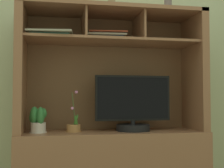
# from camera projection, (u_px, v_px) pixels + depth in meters

# --- Properties ---
(back_wall) EXTENTS (6.00, 0.02, 2.80)m
(back_wall) POSITION_uv_depth(u_px,v_px,m) (106.00, 31.00, 2.78)
(back_wall) COLOR #9FAA7E
(back_wall) RESTS_ON ground
(media_console) EXTENTS (1.47, 0.51, 1.51)m
(media_console) POSITION_uv_depth(u_px,v_px,m) (112.00, 140.00, 2.47)
(media_console) COLOR brown
(media_console) RESTS_ON ground
(tv_monitor) EXTENTS (0.61, 0.27, 0.44)m
(tv_monitor) POSITION_uv_depth(u_px,v_px,m) (133.00, 108.00, 2.48)
(tv_monitor) COLOR black
(tv_monitor) RESTS_ON media_console
(potted_orchid) EXTENTS (0.12, 0.12, 0.32)m
(potted_orchid) POSITION_uv_depth(u_px,v_px,m) (74.00, 127.00, 2.41)
(potted_orchid) COLOR #AB7744
(potted_orchid) RESTS_ON media_console
(potted_fern) EXTENTS (0.13, 0.13, 0.20)m
(potted_fern) POSITION_uv_depth(u_px,v_px,m) (38.00, 120.00, 2.33)
(potted_fern) COLOR beige
(potted_fern) RESTS_ON media_console
(magazine_stack_left) EXTENTS (0.34, 0.31, 0.07)m
(magazine_stack_left) POSITION_uv_depth(u_px,v_px,m) (107.00, 38.00, 2.54)
(magazine_stack_left) COLOR gold
(magazine_stack_left) RESTS_ON media_console
(magazine_stack_centre) EXTENTS (0.36, 0.33, 0.03)m
(magazine_stack_centre) POSITION_uv_depth(u_px,v_px,m) (51.00, 35.00, 2.35)
(magazine_stack_centre) COLOR #3C6D5F
(magazine_stack_centre) RESTS_ON media_console
(diffuser_bottle) EXTENTS (0.06, 0.06, 0.23)m
(diffuser_bottle) POSITION_uv_depth(u_px,v_px,m) (112.00, 5.00, 2.53)
(diffuser_bottle) COLOR #83714F
(diffuser_bottle) RESTS_ON media_console
(ceramic_vase) EXTENTS (0.07, 0.07, 0.15)m
(ceramic_vase) POSITION_uv_depth(u_px,v_px,m) (168.00, 4.00, 2.60)
(ceramic_vase) COLOR #605553
(ceramic_vase) RESTS_ON media_console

